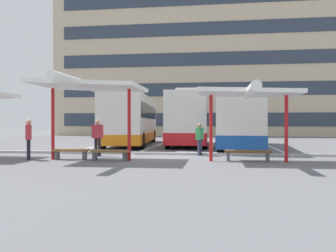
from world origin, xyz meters
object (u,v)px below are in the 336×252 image
at_px(waiting_passenger_0, 29,136).
at_px(waiting_passenger_1, 98,135).
at_px(bench_3, 248,153).
at_px(coach_bus_1, 188,120).
at_px(bench_1, 71,152).
at_px(waiting_shelter_2, 249,94).
at_px(coach_bus_2, 242,123).
at_px(bench_2, 110,153).
at_px(coach_bus_0, 132,120).
at_px(waiting_shelter_1, 88,87).
at_px(waiting_passenger_2, 200,137).

height_order(waiting_passenger_0, waiting_passenger_1, waiting_passenger_1).
distance_m(bench_3, waiting_passenger_1, 6.95).
relative_size(coach_bus_1, bench_1, 6.65).
bearing_deg(waiting_shelter_2, waiting_passenger_0, -178.62).
bearing_deg(waiting_passenger_0, coach_bus_2, 43.72).
bearing_deg(waiting_shelter_2, coach_bus_2, 88.17).
relative_size(coach_bus_2, bench_2, 7.46).
relative_size(coach_bus_0, waiting_shelter_1, 2.21).
distance_m(coach_bus_1, waiting_passenger_0, 12.55).
bearing_deg(coach_bus_0, waiting_passenger_1, -86.88).
height_order(coach_bus_1, waiting_shelter_2, coach_bus_1).
height_order(coach_bus_2, waiting_shelter_2, coach_bus_2).
bearing_deg(waiting_passenger_2, coach_bus_0, 123.38).
xyz_separation_m(bench_3, waiting_passenger_2, (-2.07, 2.34, 0.53)).
height_order(bench_1, bench_3, same).
xyz_separation_m(waiting_shelter_1, bench_3, (6.52, 0.67, -2.71)).
distance_m(coach_bus_1, bench_1, 11.57).
xyz_separation_m(bench_1, bench_2, (1.80, -0.28, 0.00)).
bearing_deg(bench_3, waiting_shelter_1, -174.16).
bearing_deg(waiting_shelter_2, coach_bus_0, 124.27).
height_order(coach_bus_1, bench_1, coach_bus_1).
height_order(coach_bus_2, waiting_passenger_2, coach_bus_2).
bearing_deg(bench_3, waiting_passenger_2, 131.51).
xyz_separation_m(coach_bus_0, bench_1, (-0.14, -10.54, -1.43)).
bearing_deg(bench_3, bench_2, -174.13).
distance_m(coach_bus_2, waiting_shelter_1, 11.39).
bearing_deg(coach_bus_0, waiting_passenger_0, -99.71).
relative_size(waiting_passenger_1, waiting_passenger_2, 1.12).
xyz_separation_m(coach_bus_0, coach_bus_1, (4.02, 0.16, 0.03)).
height_order(waiting_shelter_1, waiting_passenger_1, waiting_shelter_1).
bearing_deg(waiting_passenger_1, waiting_passenger_0, -139.76).
height_order(bench_2, waiting_passenger_1, waiting_passenger_1).
distance_m(coach_bus_1, waiting_shelter_1, 11.60).
distance_m(coach_bus_0, waiting_passenger_2, 9.51).
height_order(coach_bus_1, waiting_shelter_1, coach_bus_1).
relative_size(bench_1, bench_3, 0.82).
relative_size(waiting_shelter_1, bench_3, 2.82).
height_order(coach_bus_2, waiting_passenger_0, coach_bus_2).
bearing_deg(waiting_passenger_0, waiting_shelter_2, 1.38).
xyz_separation_m(coach_bus_0, bench_3, (7.28, -10.24, -1.42)).
relative_size(bench_3, waiting_passenger_2, 1.22).
relative_size(waiting_shelter_1, waiting_shelter_2, 1.17).
bearing_deg(coach_bus_0, bench_2, -81.28).
distance_m(bench_2, bench_3, 5.65).
xyz_separation_m(waiting_shelter_1, bench_1, (-0.90, 0.36, -2.72)).
bearing_deg(bench_2, coach_bus_2, 56.56).
bearing_deg(coach_bus_1, bench_1, -111.23).
bearing_deg(waiting_passenger_0, bench_2, 1.34).
distance_m(waiting_shelter_1, bench_3, 7.09).
distance_m(coach_bus_1, waiting_passenger_1, 9.77).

